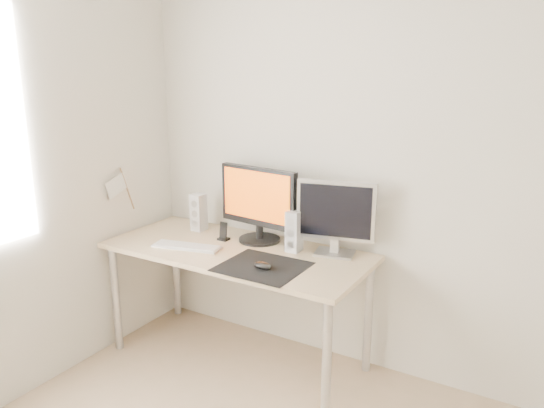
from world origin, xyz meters
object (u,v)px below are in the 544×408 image
at_px(main_monitor, 258,202).
at_px(keyboard, 187,246).
at_px(mouse, 263,266).
at_px(speaker_right, 294,231).
at_px(second_monitor, 336,215).
at_px(speaker_left, 199,212).
at_px(phone_dock, 224,235).
at_px(desk, 236,261).

bearing_deg(main_monitor, keyboard, -133.67).
height_order(mouse, keyboard, mouse).
xyz_separation_m(mouse, speaker_right, (0.01, 0.34, 0.10)).
bearing_deg(speaker_right, second_monitor, 16.82).
xyz_separation_m(second_monitor, speaker_right, (-0.23, -0.07, -0.12)).
distance_m(second_monitor, speaker_right, 0.27).
height_order(second_monitor, speaker_left, second_monitor).
distance_m(main_monitor, phone_dock, 0.31).
xyz_separation_m(desk, speaker_left, (-0.42, 0.18, 0.20)).
bearing_deg(second_monitor, phone_dock, -170.61).
distance_m(second_monitor, keyboard, 0.92).
xyz_separation_m(keyboard, phone_dock, (0.11, 0.23, 0.03)).
bearing_deg(keyboard, phone_dock, 64.50).
bearing_deg(mouse, main_monitor, 124.74).
bearing_deg(phone_dock, keyboard, -115.50).
xyz_separation_m(speaker_left, speaker_right, (0.73, -0.04, 0.00)).
relative_size(main_monitor, speaker_left, 2.25).
bearing_deg(speaker_right, keyboard, -154.77).
relative_size(second_monitor, keyboard, 1.03).
xyz_separation_m(main_monitor, speaker_right, (0.28, -0.05, -0.13)).
distance_m(second_monitor, phone_dock, 0.74).
height_order(main_monitor, keyboard, main_monitor).
relative_size(speaker_right, phone_dock, 2.11).
bearing_deg(second_monitor, main_monitor, -177.57).
xyz_separation_m(main_monitor, speaker_left, (-0.46, -0.01, -0.13)).
height_order(speaker_right, phone_dock, speaker_right).
xyz_separation_m(speaker_right, phone_dock, (-0.48, -0.05, -0.09)).
height_order(main_monitor, second_monitor, main_monitor).
relative_size(mouse, desk, 0.07).
bearing_deg(desk, second_monitor, 21.60).
bearing_deg(mouse, speaker_left, 152.62).
distance_m(main_monitor, speaker_left, 0.48).
bearing_deg(mouse, phone_dock, 148.01).
bearing_deg(phone_dock, main_monitor, 25.49).
distance_m(main_monitor, second_monitor, 0.51).
bearing_deg(phone_dock, speaker_left, 162.02).
bearing_deg(keyboard, mouse, -6.41).
xyz_separation_m(desk, keyboard, (-0.27, -0.13, 0.09)).
bearing_deg(phone_dock, speaker_right, 5.67).
bearing_deg(main_monitor, speaker_left, -178.59).
bearing_deg(speaker_left, main_monitor, 1.41).
distance_m(mouse, speaker_right, 0.36).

